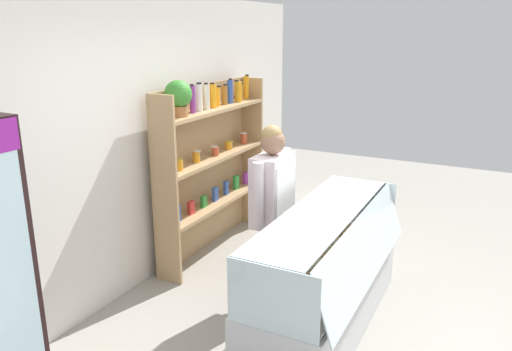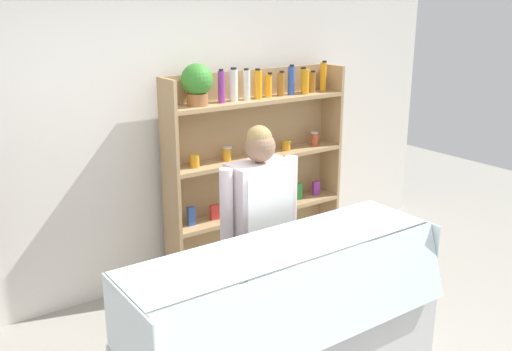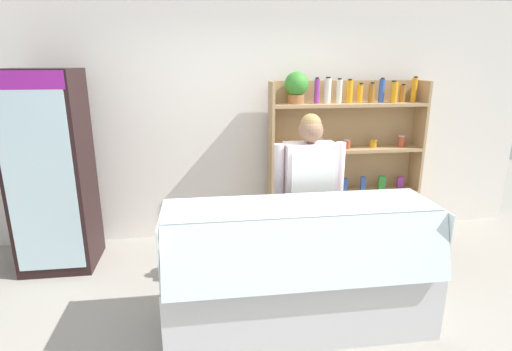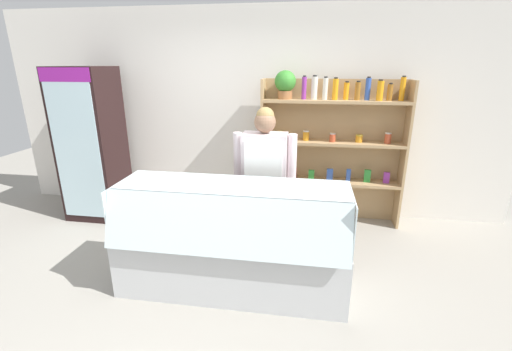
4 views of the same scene
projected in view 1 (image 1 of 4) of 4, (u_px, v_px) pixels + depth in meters
ground_plane at (330, 342)px, 3.94m from camera, size 12.00×12.00×0.00m
back_wall at (120, 149)px, 4.43m from camera, size 6.80×0.10×2.70m
shelving_unit at (207, 155)px, 5.29m from camera, size 1.77×0.29×1.92m
deli_display_case at (325, 293)px, 4.04m from camera, size 2.05×0.73×1.01m
shop_clerk at (273, 201)px, 4.30m from camera, size 0.63×0.25×1.61m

